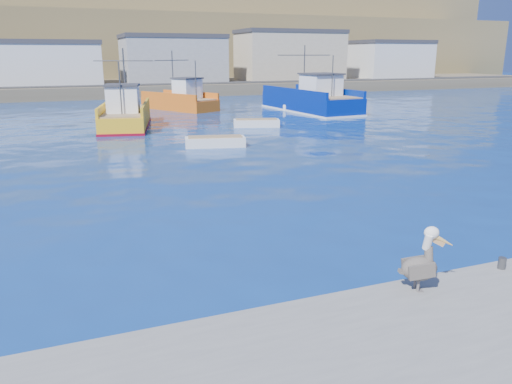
# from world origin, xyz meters

# --- Properties ---
(ground) EXTENTS (260.00, 260.00, 0.00)m
(ground) POSITION_xyz_m (0.00, 0.00, 0.00)
(ground) COLOR navy
(ground) RESTS_ON ground
(dock_bollards) EXTENTS (36.20, 0.20, 0.30)m
(dock_bollards) POSITION_xyz_m (0.60, -3.40, 0.65)
(dock_bollards) COLOR #4C4C4C
(dock_bollards) RESTS_ON dock
(far_shore) EXTENTS (200.00, 81.00, 24.00)m
(far_shore) POSITION_xyz_m (0.00, 109.20, 8.98)
(far_shore) COLOR brown
(far_shore) RESTS_ON ground
(trawler_yellow_b) EXTENTS (5.55, 10.55, 6.35)m
(trawler_yellow_b) POSITION_xyz_m (-2.16, 29.85, 0.97)
(trawler_yellow_b) COLOR gold
(trawler_yellow_b) RESTS_ON ground
(trawler_blue) EXTENTS (6.37, 13.64, 6.77)m
(trawler_blue) POSITION_xyz_m (17.49, 34.85, 1.15)
(trawler_blue) COLOR navy
(trawler_blue) RESTS_ON ground
(boat_orange) EXTENTS (7.21, 9.47, 6.16)m
(boat_orange) POSITION_xyz_m (5.15, 41.36, 1.06)
(boat_orange) COLOR #D35C13
(boat_orange) RESTS_ON ground
(skiff_mid) EXTENTS (4.05, 2.15, 0.84)m
(skiff_mid) POSITION_xyz_m (2.05, 18.70, 0.27)
(skiff_mid) COLOR silver
(skiff_mid) RESTS_ON ground
(skiff_far) EXTENTS (3.90, 3.56, 0.85)m
(skiff_far) POSITION_xyz_m (16.85, 37.06, 0.27)
(skiff_far) COLOR silver
(skiff_far) RESTS_ON ground
(skiff_extra) EXTENTS (3.96, 2.36, 0.81)m
(skiff_extra) POSITION_xyz_m (7.89, 26.20, 0.26)
(skiff_extra) COLOR silver
(skiff_extra) RESTS_ON ground
(pelican) EXTENTS (1.24, 0.73, 1.55)m
(pelican) POSITION_xyz_m (0.25, -3.59, 1.16)
(pelican) COLOR #595451
(pelican) RESTS_ON dock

